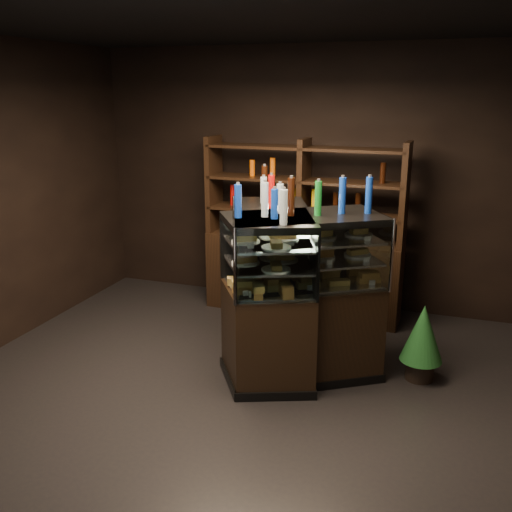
{
  "coord_description": "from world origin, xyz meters",
  "views": [
    {
      "loc": [
        1.66,
        -3.98,
        2.5
      ],
      "look_at": [
        0.13,
        0.46,
        1.13
      ],
      "focal_mm": 40.0,
      "sensor_mm": 36.0,
      "label": 1
    }
  ],
  "objects": [
    {
      "name": "bottles_top",
      "position": [
        0.35,
        0.65,
        1.63
      ],
      "size": [
        1.05,
        1.1,
        0.3
      ],
      "color": "#147223",
      "rests_on": "display_case"
    },
    {
      "name": "ground",
      "position": [
        0.0,
        0.0,
        0.0
      ],
      "size": [
        5.0,
        5.0,
        0.0
      ],
      "primitive_type": "plane",
      "color": "black",
      "rests_on": "ground"
    },
    {
      "name": "potted_conifer",
      "position": [
        1.54,
        0.86,
        0.46
      ],
      "size": [
        0.37,
        0.37,
        0.8
      ],
      "rotation": [
        0.0,
        0.0,
        0.32
      ],
      "color": "black",
      "rests_on": "ground"
    },
    {
      "name": "display_case",
      "position": [
        0.35,
        0.65,
        0.5
      ],
      "size": [
        1.65,
        1.53,
        1.49
      ],
      "rotation": [
        0.0,
        0.0,
        -0.31
      ],
      "color": "black",
      "rests_on": "ground"
    },
    {
      "name": "back_shelving",
      "position": [
        0.13,
        2.05,
        0.61
      ],
      "size": [
        2.24,
        0.49,
        2.0
      ],
      "rotation": [
        0.0,
        0.0,
        -0.03
      ],
      "color": "black",
      "rests_on": "ground"
    },
    {
      "name": "room_shell",
      "position": [
        0.0,
        0.0,
        1.94
      ],
      "size": [
        5.02,
        5.02,
        3.01
      ],
      "color": "black",
      "rests_on": "ground"
    },
    {
      "name": "food_display",
      "position": [
        0.35,
        0.64,
        1.14
      ],
      "size": [
        1.21,
        1.24,
        0.46
      ],
      "color": "gold",
      "rests_on": "display_case"
    }
  ]
}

